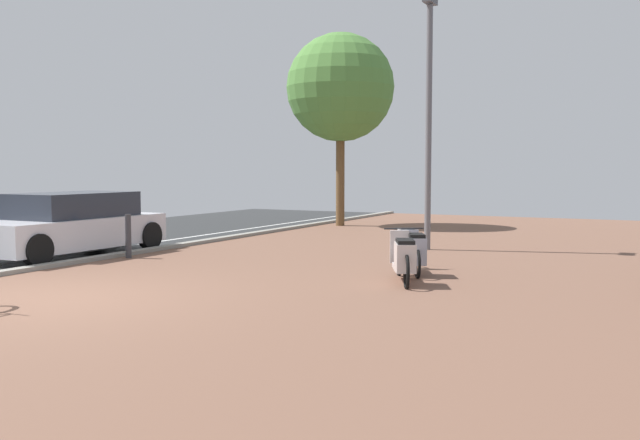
# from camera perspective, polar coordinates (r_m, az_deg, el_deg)

# --- Properties ---
(ground) EXTENTS (21.00, 40.00, 0.13)m
(ground) POSITION_cam_1_polar(r_m,az_deg,el_deg) (9.69, -16.08, -7.06)
(ground) COLOR #252626
(scooter_near) EXTENTS (0.95, 1.74, 0.85)m
(scooter_near) POSITION_cam_1_polar(r_m,az_deg,el_deg) (11.40, 6.75, -3.07)
(scooter_near) COLOR black
(scooter_near) RESTS_ON ground
(scooter_mid) EXTENTS (0.90, 1.52, 0.78)m
(scooter_mid) POSITION_cam_1_polar(r_m,az_deg,el_deg) (12.37, 7.61, -2.56)
(scooter_mid) COLOR black
(scooter_mid) RESTS_ON ground
(parked_car_near) EXTENTS (1.90, 4.20, 1.32)m
(parked_car_near) POSITION_cam_1_polar(r_m,az_deg,el_deg) (15.88, -19.52, -0.36)
(parked_car_near) COLOR silver
(parked_car_near) RESTS_ON ground
(lamp_post) EXTENTS (0.20, 0.52, 5.63)m
(lamp_post) POSITION_cam_1_polar(r_m,az_deg,el_deg) (16.10, 8.77, 8.78)
(lamp_post) COLOR slate
(lamp_post) RESTS_ON ground
(street_tree) EXTENTS (3.41, 3.41, 6.07)m
(street_tree) POSITION_cam_1_polar(r_m,az_deg,el_deg) (22.64, 1.66, 10.60)
(street_tree) COLOR brown
(street_tree) RESTS_ON ground
(bollard_far) EXTENTS (0.12, 0.12, 0.90)m
(bollard_far) POSITION_cam_1_polar(r_m,az_deg,el_deg) (14.95, -15.21, -1.26)
(bollard_far) COLOR #38383D
(bollard_far) RESTS_ON ground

